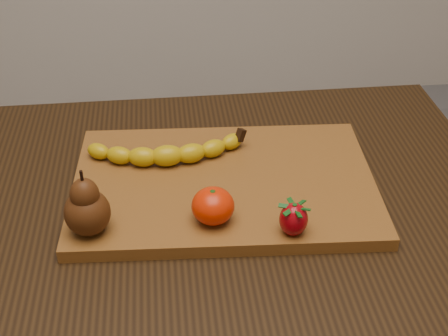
{
  "coord_description": "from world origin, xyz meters",
  "views": [
    {
      "loc": [
        -0.01,
        -0.71,
        1.33
      ],
      "look_at": [
        0.08,
        0.05,
        0.8
      ],
      "focal_mm": 50.0,
      "sensor_mm": 36.0,
      "label": 1
    }
  ],
  "objects_px": {
    "pear": "(86,202)",
    "mandarin": "(213,206)",
    "table": "(178,262)",
    "cutting_board": "(224,184)"
  },
  "relations": [
    {
      "from": "table",
      "to": "mandarin",
      "type": "distance_m",
      "value": 0.16
    },
    {
      "from": "cutting_board",
      "to": "pear",
      "type": "height_order",
      "value": "pear"
    },
    {
      "from": "pear",
      "to": "mandarin",
      "type": "xyz_separation_m",
      "value": [
        0.17,
        0.0,
        -0.02
      ]
    },
    {
      "from": "cutting_board",
      "to": "table",
      "type": "bearing_deg",
      "value": -145.17
    },
    {
      "from": "table",
      "to": "cutting_board",
      "type": "distance_m",
      "value": 0.14
    },
    {
      "from": "table",
      "to": "pear",
      "type": "bearing_deg",
      "value": -156.41
    },
    {
      "from": "table",
      "to": "mandarin",
      "type": "xyz_separation_m",
      "value": [
        0.05,
        -0.05,
        0.14
      ]
    },
    {
      "from": "cutting_board",
      "to": "pear",
      "type": "distance_m",
      "value": 0.22
    },
    {
      "from": "pear",
      "to": "mandarin",
      "type": "height_order",
      "value": "pear"
    },
    {
      "from": "pear",
      "to": "mandarin",
      "type": "relative_size",
      "value": 1.64
    }
  ]
}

